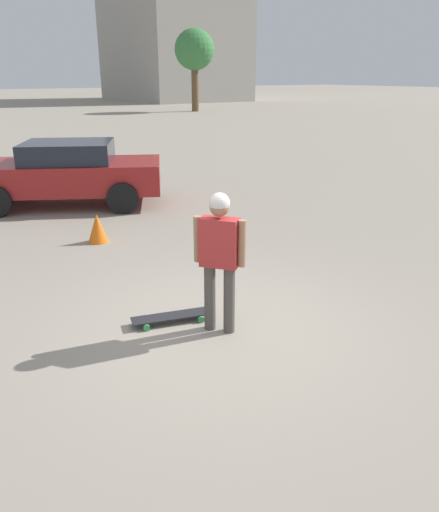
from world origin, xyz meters
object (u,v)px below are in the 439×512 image
at_px(traffic_cone, 97,228).
at_px(skateboard, 172,317).
at_px(car_parked_near, 66,172).
at_px(person, 220,250).

bearing_deg(traffic_cone, skateboard, 174.04).
relative_size(skateboard, traffic_cone, 1.92).
bearing_deg(car_parked_near, traffic_cone, 109.07).
distance_m(person, car_parked_near, 6.98).
xyz_separation_m(car_parked_near, traffic_cone, (-3.01, 0.42, -0.50)).
relative_size(person, skateboard, 1.65).
distance_m(person, traffic_cone, 4.03).
distance_m(car_parked_near, traffic_cone, 3.08).
distance_m(skateboard, car_parked_near, 6.57).
relative_size(person, traffic_cone, 3.16).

